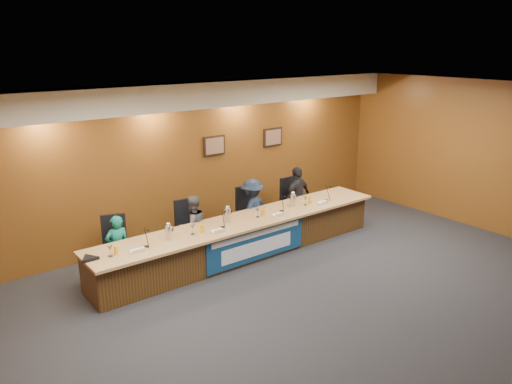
% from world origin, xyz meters
% --- Properties ---
extents(floor, '(10.00, 10.00, 0.00)m').
position_xyz_m(floor, '(0.00, 0.00, 0.00)').
color(floor, black).
rests_on(floor, ground).
extents(ceiling, '(10.00, 8.00, 0.04)m').
position_xyz_m(ceiling, '(0.00, 0.00, 3.20)').
color(ceiling, silver).
rests_on(ceiling, wall_back).
extents(wall_back, '(10.00, 0.04, 3.20)m').
position_xyz_m(wall_back, '(0.00, 4.00, 1.60)').
color(wall_back, brown).
rests_on(wall_back, floor).
extents(wall_right, '(0.04, 8.00, 3.20)m').
position_xyz_m(wall_right, '(5.00, 0.00, 1.60)').
color(wall_right, brown).
rests_on(wall_right, floor).
extents(soffit, '(10.00, 0.50, 0.50)m').
position_xyz_m(soffit, '(0.00, 3.75, 2.95)').
color(soffit, beige).
rests_on(soffit, wall_back).
extents(dais_body, '(6.00, 0.80, 0.70)m').
position_xyz_m(dais_body, '(0.00, 2.40, 0.35)').
color(dais_body, '#432910').
rests_on(dais_body, floor).
extents(dais_top, '(6.10, 0.95, 0.05)m').
position_xyz_m(dais_top, '(0.00, 2.35, 0.72)').
color(dais_top, '#B1814C').
rests_on(dais_top, dais_body).
extents(banner, '(2.20, 0.02, 0.65)m').
position_xyz_m(banner, '(0.00, 1.99, 0.38)').
color(banner, navy).
rests_on(banner, dais_body).
extents(banner_text_upper, '(2.00, 0.01, 0.10)m').
position_xyz_m(banner_text_upper, '(0.00, 1.97, 0.58)').
color(banner_text_upper, silver).
rests_on(banner_text_upper, banner).
extents(banner_text_lower, '(1.60, 0.01, 0.28)m').
position_xyz_m(banner_text_lower, '(0.00, 1.97, 0.30)').
color(banner_text_lower, silver).
rests_on(banner_text_lower, banner).
extents(wall_photo_left, '(0.52, 0.04, 0.42)m').
position_xyz_m(wall_photo_left, '(0.40, 3.97, 1.85)').
color(wall_photo_left, black).
rests_on(wall_photo_left, wall_back).
extents(wall_photo_right, '(0.52, 0.04, 0.42)m').
position_xyz_m(wall_photo_right, '(2.00, 3.97, 1.85)').
color(wall_photo_right, black).
rests_on(wall_photo_right, wall_back).
extents(panelist_a, '(0.44, 0.30, 1.15)m').
position_xyz_m(panelist_a, '(-2.27, 2.96, 0.58)').
color(panelist_a, '#0F6251').
rests_on(panelist_a, floor).
extents(panelist_b, '(0.60, 0.47, 1.21)m').
position_xyz_m(panelist_b, '(-0.78, 2.96, 0.61)').
color(panelist_b, '#47474C').
rests_on(panelist_b, floor).
extents(panelist_c, '(0.95, 0.72, 1.30)m').
position_xyz_m(panelist_c, '(0.63, 2.96, 0.65)').
color(panelist_c, '#152033').
rests_on(panelist_c, floor).
extents(panelist_d, '(0.85, 0.48, 1.37)m').
position_xyz_m(panelist_d, '(1.87, 2.96, 0.68)').
color(panelist_d, black).
rests_on(panelist_d, floor).
extents(office_chair_a, '(0.62, 0.62, 0.08)m').
position_xyz_m(office_chair_a, '(-2.27, 3.06, 0.48)').
color(office_chair_a, black).
rests_on(office_chair_a, floor).
extents(office_chair_b, '(0.51, 0.51, 0.08)m').
position_xyz_m(office_chair_b, '(-0.78, 3.06, 0.48)').
color(office_chair_b, black).
rests_on(office_chair_b, floor).
extents(office_chair_c, '(0.57, 0.57, 0.08)m').
position_xyz_m(office_chair_c, '(0.63, 3.06, 0.48)').
color(office_chair_c, black).
rests_on(office_chair_c, floor).
extents(office_chair_d, '(0.50, 0.50, 0.08)m').
position_xyz_m(office_chair_d, '(1.87, 3.06, 0.48)').
color(office_chair_d, black).
rests_on(office_chair_d, floor).
extents(nameplate_a, '(0.24, 0.08, 0.10)m').
position_xyz_m(nameplate_a, '(-2.25, 2.14, 0.80)').
color(nameplate_a, white).
rests_on(nameplate_a, dais_top).
extents(microphone_a, '(0.07, 0.07, 0.02)m').
position_xyz_m(microphone_a, '(-2.05, 2.28, 0.76)').
color(microphone_a, black).
rests_on(microphone_a, dais_top).
extents(juice_glass_a, '(0.06, 0.06, 0.15)m').
position_xyz_m(juice_glass_a, '(-2.55, 2.30, 0.82)').
color(juice_glass_a, '#E39F02').
rests_on(juice_glass_a, dais_top).
extents(water_glass_a, '(0.08, 0.08, 0.18)m').
position_xyz_m(water_glass_a, '(-2.65, 2.28, 0.84)').
color(water_glass_a, silver).
rests_on(water_glass_a, dais_top).
extents(nameplate_b, '(0.24, 0.08, 0.10)m').
position_xyz_m(nameplate_b, '(-0.77, 2.07, 0.80)').
color(nameplate_b, white).
rests_on(nameplate_b, dais_top).
extents(microphone_b, '(0.07, 0.07, 0.02)m').
position_xyz_m(microphone_b, '(-0.58, 2.26, 0.76)').
color(microphone_b, black).
rests_on(microphone_b, dais_top).
extents(juice_glass_b, '(0.06, 0.06, 0.15)m').
position_xyz_m(juice_glass_b, '(-0.99, 2.28, 0.82)').
color(juice_glass_b, '#E39F02').
rests_on(juice_glass_b, dais_top).
extents(water_glass_b, '(0.08, 0.08, 0.18)m').
position_xyz_m(water_glass_b, '(-1.17, 2.30, 0.84)').
color(water_glass_b, silver).
rests_on(water_glass_b, dais_top).
extents(nameplate_c, '(0.24, 0.08, 0.10)m').
position_xyz_m(nameplate_c, '(0.63, 2.09, 0.80)').
color(nameplate_c, white).
rests_on(nameplate_c, dais_top).
extents(microphone_c, '(0.07, 0.07, 0.02)m').
position_xyz_m(microphone_c, '(0.84, 2.29, 0.76)').
color(microphone_c, black).
rests_on(microphone_c, dais_top).
extents(juice_glass_c, '(0.06, 0.06, 0.15)m').
position_xyz_m(juice_glass_c, '(0.39, 2.31, 0.82)').
color(juice_glass_c, '#E39F02').
rests_on(juice_glass_c, dais_top).
extents(water_glass_c, '(0.08, 0.08, 0.18)m').
position_xyz_m(water_glass_c, '(0.26, 2.31, 0.84)').
color(water_glass_c, silver).
rests_on(water_glass_c, dais_top).
extents(nameplate_d, '(0.24, 0.08, 0.10)m').
position_xyz_m(nameplate_d, '(1.84, 2.09, 0.80)').
color(nameplate_d, white).
rests_on(nameplate_d, dais_top).
extents(microphone_d, '(0.07, 0.07, 0.02)m').
position_xyz_m(microphone_d, '(2.05, 2.24, 0.76)').
color(microphone_d, black).
rests_on(microphone_d, dais_top).
extents(juice_glass_d, '(0.06, 0.06, 0.15)m').
position_xyz_m(juice_glass_d, '(1.61, 2.29, 0.82)').
color(juice_glass_d, '#E39F02').
rests_on(juice_glass_d, dais_top).
extents(water_glass_d, '(0.08, 0.08, 0.18)m').
position_xyz_m(water_glass_d, '(1.48, 2.29, 0.84)').
color(water_glass_d, silver).
rests_on(water_glass_d, dais_top).
extents(carafe_left, '(0.11, 0.11, 0.25)m').
position_xyz_m(carafe_left, '(-1.61, 2.34, 0.88)').
color(carafe_left, silver).
rests_on(carafe_left, dais_top).
extents(carafe_mid, '(0.12, 0.12, 0.26)m').
position_xyz_m(carafe_mid, '(-0.34, 2.44, 0.88)').
color(carafe_mid, silver).
rests_on(carafe_mid, dais_top).
extents(carafe_right, '(0.12, 0.12, 0.25)m').
position_xyz_m(carafe_right, '(1.24, 2.40, 0.87)').
color(carafe_right, silver).
rests_on(carafe_right, dais_top).
extents(speakerphone, '(0.32, 0.32, 0.05)m').
position_xyz_m(speakerphone, '(-2.96, 2.36, 0.78)').
color(speakerphone, black).
rests_on(speakerphone, dais_top).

